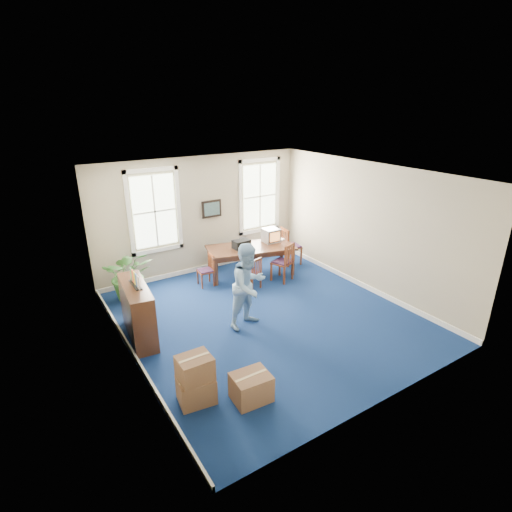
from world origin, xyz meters
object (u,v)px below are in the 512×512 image
conference_table (251,260)px  chair_near_left (251,273)px  potted_plant (130,274)px  cardboard_boxes (205,370)px  man (249,286)px  credenza (137,310)px  crt_tv (271,235)px

conference_table → chair_near_left: 0.94m
potted_plant → cardboard_boxes: bearing=-89.3°
conference_table → potted_plant: 3.27m
man → cardboard_boxes: man is taller
conference_table → credenza: bearing=-143.2°
conference_table → cardboard_boxes: 4.92m
chair_near_left → man: 1.85m
conference_table → potted_plant: bearing=-171.1°
crt_tv → man: man is taller
man → cardboard_boxes: size_ratio=1.21×
chair_near_left → cardboard_boxes: cardboard_boxes is taller
man → cardboard_boxes: bearing=-153.8°
potted_plant → man: bearing=-55.5°
cardboard_boxes → conference_table: bearing=49.4°
crt_tv → chair_near_left: size_ratio=0.54×
conference_table → cardboard_boxes: cardboard_boxes is taller
chair_near_left → man: man is taller
potted_plant → cardboard_boxes: 4.06m
crt_tv → credenza: bearing=-158.8°
chair_near_left → potted_plant: 2.99m
chair_near_left → credenza: bearing=-5.2°
credenza → cardboard_boxes: 2.30m
conference_table → crt_tv: size_ratio=5.10×
conference_table → man: man is taller
conference_table → chair_near_left: size_ratio=2.74×
crt_tv → credenza: (-4.31, -1.54, -0.39)m
crt_tv → cardboard_boxes: size_ratio=0.30×
crt_tv → credenza: size_ratio=0.30×
crt_tv → potted_plant: size_ratio=0.36×
cardboard_boxes → crt_tv: bearing=44.2°
conference_table → chair_near_left: bearing=-106.6°
conference_table → man: 2.77m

